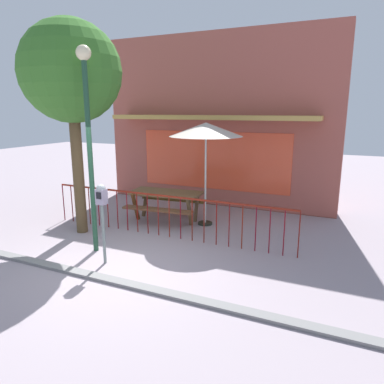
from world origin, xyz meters
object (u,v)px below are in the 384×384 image
Objects in this scene: patio_umbrella at (206,130)px; street_tree at (71,73)px; picnic_table_left at (166,198)px; street_lamp at (88,122)px; parking_meter_near at (102,203)px.

street_tree is (-2.44, -1.72, 1.23)m from patio_umbrella.
street_lamp is at bearing -98.19° from picnic_table_left.
street_tree is 1.65m from street_lamp.
picnic_table_left is 0.41× the size of street_tree.
patio_umbrella is at bearing 6.96° from picnic_table_left.
street_tree is (-1.61, 1.21, 2.41)m from parking_meter_near.
picnic_table_left is 1.27× the size of parking_meter_near.
patio_umbrella is at bearing 61.13° from street_lamp.
patio_umbrella is (1.04, 0.13, 1.73)m from picnic_table_left.
street_lamp is at bearing -37.00° from street_tree.
street_lamp is (-0.34, -2.39, 1.98)m from picnic_table_left.
parking_meter_near is (0.21, -2.81, 0.56)m from picnic_table_left.
picnic_table_left is at bearing 81.81° from street_lamp.
parking_meter_near is at bearing -85.63° from picnic_table_left.
picnic_table_left is 0.76× the size of patio_umbrella.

